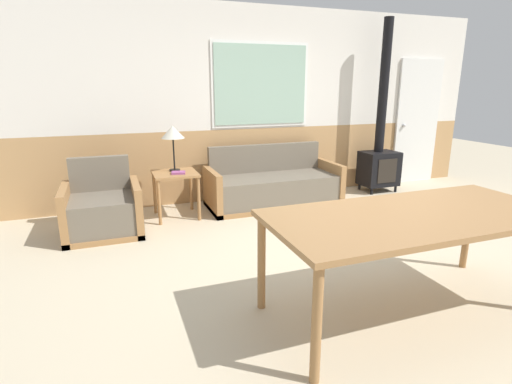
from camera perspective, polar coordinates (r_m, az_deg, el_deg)
ground_plane at (r=3.97m, az=15.54°, el=-9.90°), size 16.00×16.00×0.00m
wall_back at (r=5.93m, az=1.33°, el=12.43°), size 7.20×0.09×2.70m
couch at (r=5.58m, az=2.47°, el=0.72°), size 1.84×0.77×0.81m
armchair at (r=4.83m, az=-21.04°, el=-2.57°), size 0.83×0.79×0.83m
side_table at (r=5.11m, az=-11.45°, el=1.68°), size 0.54×0.54×0.58m
table_lamp at (r=5.10m, az=-11.81°, el=8.22°), size 0.29×0.29×0.57m
book_stack at (r=5.00m, az=-11.02°, el=2.73°), size 0.19×0.16×0.03m
dining_table at (r=3.04m, az=21.84°, el=-3.94°), size 2.13×0.96×0.77m
wood_stove at (r=6.53m, az=17.29°, el=5.87°), size 0.56×0.42×2.58m
entry_door at (r=7.38m, az=22.00°, el=9.23°), size 0.85×0.09×2.04m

